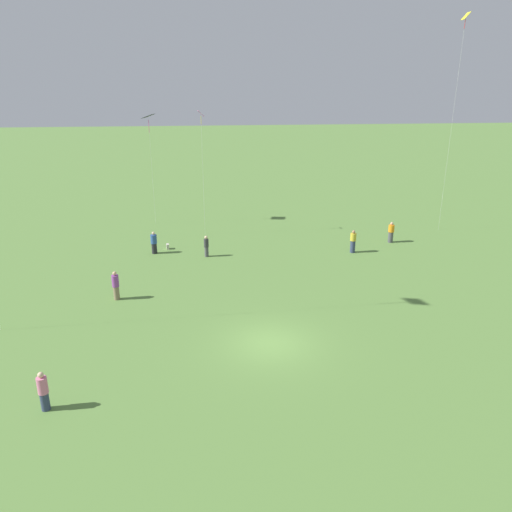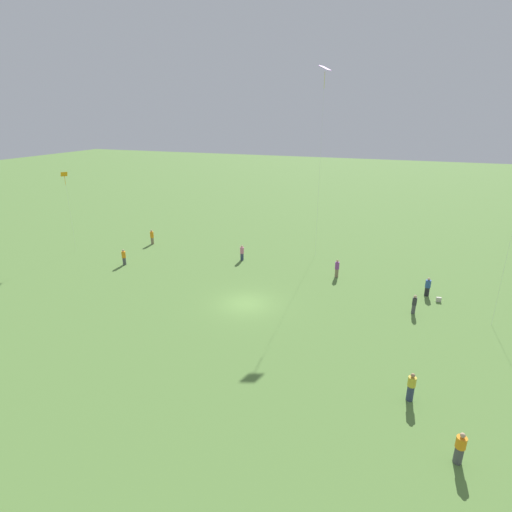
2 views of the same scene
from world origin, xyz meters
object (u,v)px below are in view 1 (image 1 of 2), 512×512
object	(u,v)px
person_3	(353,242)
person_4	(43,391)
person_1	(116,286)
person_5	(206,246)
person_2	(154,243)
kite_2	(148,120)
kite_0	(463,35)
person_7	(391,233)
picnic_bag_0	(168,246)
kite_4	(201,122)

from	to	relation	value
person_3	person_4	distance (m)	24.89
person_1	person_5	distance (m)	8.96
person_2	kite_2	bearing A→B (deg)	-79.52
person_1	kite_0	xyz separation A→B (m)	(-11.99, 25.84, 14.80)
person_1	person_7	xyz separation A→B (m)	(-8.99, 20.36, -0.07)
person_2	picnic_bag_0	bearing A→B (deg)	-128.92
person_1	person_3	world-z (taller)	person_1
person_2	kite_0	size ratio (longest dim) A/B	0.10
person_4	kite_2	distance (m)	28.51
person_2	kite_4	size ratio (longest dim) A/B	0.17
person_5	person_1	bearing A→B (deg)	161.89
person_2	person_5	world-z (taller)	person_2
person_4	kite_4	distance (m)	25.64
kite_4	picnic_bag_0	world-z (taller)	kite_4
person_4	person_3	bearing A→B (deg)	-156.31
kite_0	kite_2	size ratio (longest dim) A/B	1.79
person_2	kite_4	distance (m)	10.38
person_2	person_5	size ratio (longest dim) A/B	1.06
person_5	person_7	world-z (taller)	person_7
kite_4	person_2	bearing A→B (deg)	179.56
person_2	picnic_bag_0	xyz separation A→B (m)	(-0.93, 0.94, -0.64)
person_2	person_7	bearing A→B (deg)	-171.48
person_3	person_1	bearing A→B (deg)	-7.15
person_4	kite_4	bearing A→B (deg)	-126.52
person_5	kite_0	bearing A→B (deg)	-56.94
person_2	person_3	xyz separation A→B (m)	(1.34, 15.06, 0.03)
person_4	person_7	bearing A→B (deg)	-158.54
picnic_bag_0	person_2	bearing A→B (deg)	-45.08
kite_4	picnic_bag_0	bearing A→B (deg)	-179.15
person_4	person_7	xyz separation A→B (m)	(-19.54, 21.53, -0.04)
person_2	person_4	xyz separation A→B (m)	(18.77, -2.71, 0.03)
picnic_bag_0	kite_2	bearing A→B (deg)	-168.14
person_7	kite_0	distance (m)	16.13
person_7	picnic_bag_0	distance (m)	17.90
person_2	picnic_bag_0	distance (m)	1.47
person_4	kite_0	distance (m)	38.18
person_1	person_2	world-z (taller)	person_1
person_1	person_2	xyz separation A→B (m)	(-8.22, 1.53, -0.06)
person_1	person_3	xyz separation A→B (m)	(-6.88, 16.59, -0.03)
kite_2	person_7	bearing A→B (deg)	126.82
person_2	kite_2	xyz separation A→B (m)	(-8.41, -0.63, 8.39)
person_5	kite_4	xyz separation A→B (m)	(-5.64, -0.07, 8.53)
person_1	person_2	bearing A→B (deg)	66.90
kite_2	kite_4	bearing A→B (deg)	107.38
person_1	kite_0	size ratio (longest dim) A/B	0.10
kite_2	picnic_bag_0	size ratio (longest dim) A/B	22.33
person_1	person_7	distance (m)	22.26
person_4	person_5	distance (m)	18.85
person_2	person_3	size ratio (longest dim) A/B	0.97
person_3	kite_2	bearing A→B (deg)	-61.51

